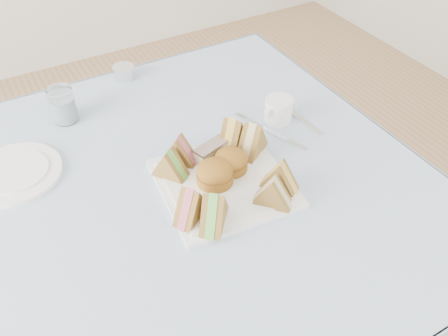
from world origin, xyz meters
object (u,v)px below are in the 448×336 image
creamer_jug (279,110)px  water_glass (63,105)px  serving_plate (224,183)px  table (190,285)px

creamer_jug → water_glass: bearing=136.3°
serving_plate → creamer_jug: 0.27m
serving_plate → water_glass: bearing=125.4°
table → creamer_jug: creamer_jug is taller
table → serving_plate: 0.39m
table → water_glass: size_ratio=10.11×
serving_plate → creamer_jug: creamer_jug is taller
table → serving_plate: size_ratio=3.44×
water_glass → creamer_jug: (0.46, -0.26, -0.01)m
table → creamer_jug: bearing=16.5°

